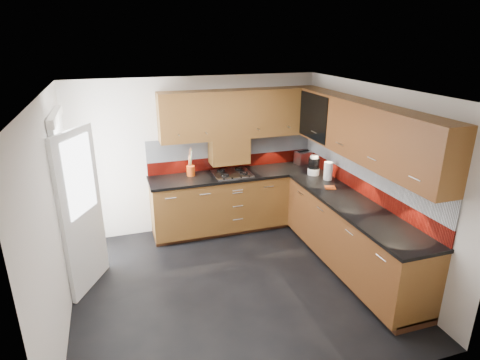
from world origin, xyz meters
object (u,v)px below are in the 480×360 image
object	(u,v)px
utensil_pot	(191,169)
food_processor	(314,166)
toaster	(304,157)
gas_hob	(232,173)

from	to	relation	value
utensil_pot	food_processor	bearing A→B (deg)	-16.25
toaster	gas_hob	bearing A→B (deg)	-172.50
utensil_pot	toaster	xyz separation A→B (m)	(1.92, 0.03, 0.00)
toaster	utensil_pot	bearing A→B (deg)	-178.99
food_processor	gas_hob	bearing A→B (deg)	161.87
gas_hob	utensil_pot	bearing A→B (deg)	167.47
utensil_pot	toaster	distance (m)	1.92
gas_hob	toaster	world-z (taller)	toaster
toaster	food_processor	bearing A→B (deg)	-101.39
food_processor	utensil_pot	bearing A→B (deg)	163.75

